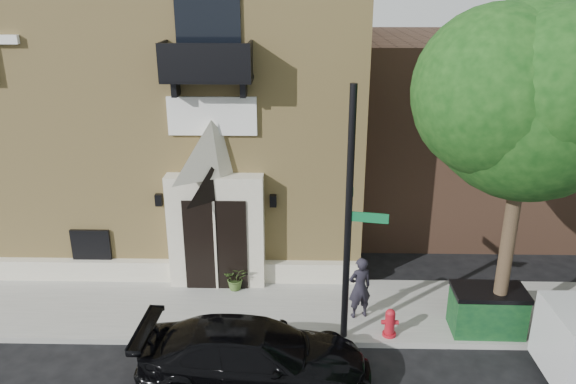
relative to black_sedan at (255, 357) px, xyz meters
name	(u,v)px	position (x,y,z in m)	size (l,w,h in m)	color
ground	(245,346)	(-0.34, 1.34, -0.71)	(120.00, 120.00, 0.00)	black
sidewalk	(289,310)	(0.66, 2.84, -0.64)	(42.00, 3.00, 0.15)	gray
church	(177,91)	(-3.33, 9.29, 3.92)	(12.20, 11.01, 9.30)	tan
street_tree_left	(533,100)	(5.68, 1.69, 5.15)	(4.97, 4.38, 7.77)	#38281C
black_sedan	(255,357)	(0.00, 0.00, 0.00)	(2.00, 4.92, 1.43)	black
street_sign	(349,219)	(2.03, 1.63, 2.48)	(0.95, 1.05, 6.05)	black
fire_hydrant	(390,323)	(3.10, 1.65, -0.21)	(0.41, 0.33, 0.72)	maroon
dumpster	(487,310)	(5.47, 1.92, 0.01)	(1.74, 1.01, 1.13)	#0E341C
planter	(236,278)	(-0.82, 3.75, -0.21)	(0.64, 0.55, 0.71)	#446128
pedestrian_near	(360,288)	(2.44, 2.48, 0.26)	(0.60, 0.39, 1.65)	black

